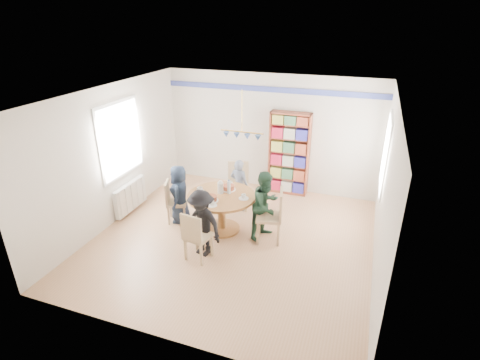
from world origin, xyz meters
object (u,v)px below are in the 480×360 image
at_px(person_right, 266,205).
at_px(person_near, 202,223).
at_px(person_far, 239,185).
at_px(dining_table, 222,204).
at_px(chair_near, 195,235).
at_px(chair_far, 238,183).
at_px(person_left, 180,194).
at_px(chair_right, 274,213).
at_px(bookshelf, 289,154).
at_px(chair_left, 173,200).
at_px(radiator, 131,196).

xyz_separation_m(person_right, person_near, (-0.88, -0.91, -0.05)).
bearing_deg(person_near, person_far, 105.19).
relative_size(dining_table, chair_near, 1.42).
distance_m(chair_far, person_near, 1.90).
height_order(chair_near, person_left, person_left).
bearing_deg(person_right, person_near, 157.26).
height_order(dining_table, chair_near, chair_near).
distance_m(dining_table, person_near, 0.86).
bearing_deg(chair_right, chair_near, -136.19).
height_order(person_far, person_near, person_near).
height_order(person_far, bookshelf, bookshelf).
bearing_deg(chair_far, chair_right, -45.08).
relative_size(chair_left, person_far, 0.77).
distance_m(person_far, bookshelf, 1.47).
distance_m(chair_near, person_left, 1.41).
xyz_separation_m(dining_table, chair_right, (1.04, -0.04, 0.01)).
xyz_separation_m(person_far, bookshelf, (0.78, 1.19, 0.37)).
xyz_separation_m(chair_right, person_left, (-1.95, 0.08, 0.03)).
bearing_deg(radiator, bookshelf, 34.97).
relative_size(chair_right, bookshelf, 0.54).
bearing_deg(dining_table, radiator, 178.86).
distance_m(chair_far, person_left, 1.33).
distance_m(dining_table, person_left, 0.91).
height_order(radiator, chair_far, chair_far).
height_order(chair_far, person_left, person_left).
xyz_separation_m(chair_far, chair_near, (0.00, -2.11, -0.05)).
bearing_deg(bookshelf, chair_near, -105.29).
xyz_separation_m(radiator, chair_far, (2.06, 1.00, 0.20)).
height_order(chair_left, person_far, person_far).
distance_m(chair_right, chair_near, 1.49).
distance_m(chair_far, bookshelf, 1.41).
bearing_deg(person_near, bookshelf, 91.06).
bearing_deg(chair_left, person_near, -39.44).
relative_size(radiator, chair_left, 1.15).
relative_size(dining_table, chair_right, 1.26).
bearing_deg(bookshelf, dining_table, -111.59).
bearing_deg(chair_far, radiator, -154.06).
xyz_separation_m(chair_near, person_far, (0.08, 1.96, 0.07)).
xyz_separation_m(chair_far, bookshelf, (0.86, 1.04, 0.39)).
xyz_separation_m(radiator, chair_near, (2.06, -1.11, 0.15)).
relative_size(chair_left, person_left, 0.73).
xyz_separation_m(chair_near, person_near, (0.02, 0.21, 0.11)).
bearing_deg(chair_left, chair_right, -0.58).
bearing_deg(radiator, chair_near, -28.38).
bearing_deg(chair_near, bookshelf, 74.71).
distance_m(radiator, chair_left, 1.06).
distance_m(chair_right, chair_far, 1.52).
xyz_separation_m(chair_right, bookshelf, (-0.21, 2.12, 0.38)).
relative_size(dining_table, chair_left, 1.49).
bearing_deg(person_far, person_right, 144.55).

